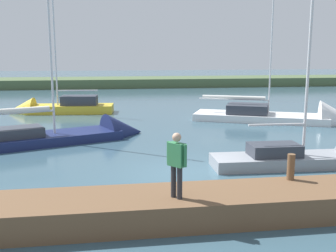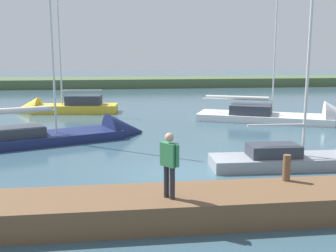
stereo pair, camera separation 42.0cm
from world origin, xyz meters
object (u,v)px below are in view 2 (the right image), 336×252
object	(u,v)px
sailboat_near_dock	(59,109)
person_on_dock	(169,161)
sailboat_inner_slip	(74,137)
sailboat_mid_channel	(305,163)
sailboat_behind_pier	(299,120)
mooring_post_near	(287,168)

from	to	relation	value
sailboat_near_dock	person_on_dock	distance (m)	22.30
sailboat_inner_slip	person_on_dock	xyz separation A→B (m)	(-3.66, 11.13, 1.59)
sailboat_near_dock	sailboat_mid_channel	distance (m)	20.54
sailboat_mid_channel	sailboat_behind_pier	bearing A→B (deg)	67.66
sailboat_behind_pier	sailboat_inner_slip	distance (m)	14.65
sailboat_behind_pier	person_on_dock	size ratio (longest dim) A/B	6.64
mooring_post_near	person_on_dock	world-z (taller)	person_on_dock
sailboat_near_dock	sailboat_mid_channel	world-z (taller)	sailboat_near_dock
sailboat_mid_channel	person_on_dock	bearing A→B (deg)	-140.39
mooring_post_near	sailboat_near_dock	xyz separation A→B (m)	(9.52, -20.45, -0.90)
mooring_post_near	sailboat_mid_channel	bearing A→B (deg)	-123.42
mooring_post_near	sailboat_inner_slip	distance (m)	12.51
sailboat_near_dock	sailboat_inner_slip	xyz separation A→B (m)	(-2.22, 10.33, -0.08)
mooring_post_near	sailboat_mid_channel	xyz separation A→B (m)	(-2.50, -3.80, -1.01)
sailboat_inner_slip	sailboat_mid_channel	bearing A→B (deg)	-54.40
sailboat_near_dock	sailboat_behind_pier	bearing A→B (deg)	162.73
sailboat_inner_slip	sailboat_behind_pier	bearing A→B (deg)	-7.30
sailboat_inner_slip	person_on_dock	world-z (taller)	sailboat_inner_slip
mooring_post_near	sailboat_behind_pier	xyz separation A→B (m)	(-6.91, -13.73, -0.96)
sailboat_near_dock	sailboat_inner_slip	bearing A→B (deg)	107.12
sailboat_near_dock	sailboat_mid_channel	size ratio (longest dim) A/B	1.17
mooring_post_near	sailboat_inner_slip	world-z (taller)	sailboat_inner_slip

